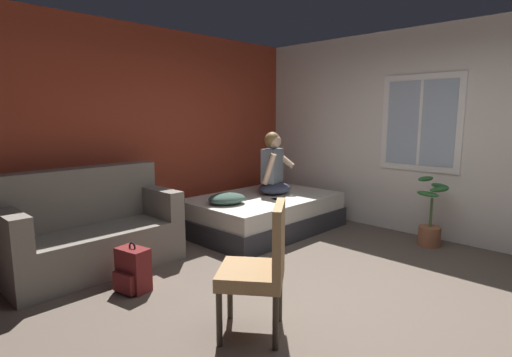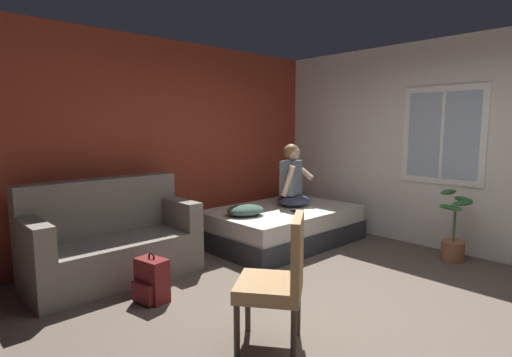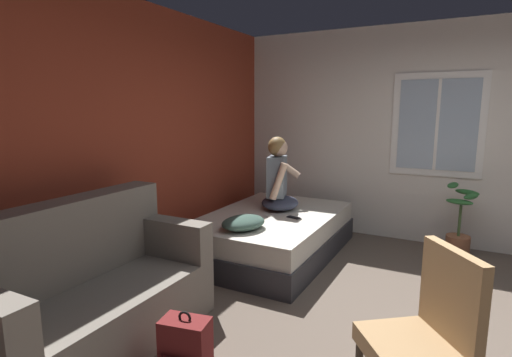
{
  "view_description": "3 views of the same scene",
  "coord_description": "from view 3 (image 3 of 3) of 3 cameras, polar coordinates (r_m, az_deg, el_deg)",
  "views": [
    {
      "loc": [
        -2.78,
        -1.7,
        1.6
      ],
      "look_at": [
        0.55,
        1.55,
        0.85
      ],
      "focal_mm": 28.0,
      "sensor_mm": 36.0,
      "label": 1
    },
    {
      "loc": [
        -2.78,
        -1.7,
        1.6
      ],
      "look_at": [
        0.45,
        1.76,
        0.98
      ],
      "focal_mm": 28.0,
      "sensor_mm": 36.0,
      "label": 2
    },
    {
      "loc": [
        -2.88,
        0.07,
        1.68
      ],
      "look_at": [
        -0.07,
        1.56,
        1.12
      ],
      "focal_mm": 28.0,
      "sensor_mm": 36.0,
      "label": 3
    }
  ],
  "objects": [
    {
      "name": "couch",
      "position": [
        3.14,
        -22.69,
        -15.01
      ],
      "size": [
        1.71,
        0.84,
        1.04
      ],
      "color": "slate",
      "rests_on": "ground"
    },
    {
      "name": "bed",
      "position": [
        4.7,
        2.27,
        -7.94
      ],
      "size": [
        2.08,
        1.37,
        0.48
      ],
      "color": "#2D2D33",
      "rests_on": "ground"
    },
    {
      "name": "wall_back_accent",
      "position": [
        4.11,
        -17.47,
        4.9
      ],
      "size": [
        9.85,
        0.16,
        2.7
      ],
      "primitive_type": "cube",
      "color": "#993823",
      "rests_on": "ground"
    },
    {
      "name": "cell_phone",
      "position": [
        4.48,
        5.35,
        -5.56
      ],
      "size": [
        0.1,
        0.16,
        0.01
      ],
      "primitive_type": "cube",
      "rotation": [
        0.0,
        0.0,
        2.9
      ],
      "color": "black",
      "rests_on": "bed"
    },
    {
      "name": "potted_plant",
      "position": [
        5.15,
        27.0,
        -6.67
      ],
      "size": [
        0.39,
        0.37,
        0.85
      ],
      "color": "#995B3D",
      "rests_on": "ground"
    },
    {
      "name": "ground_plane",
      "position": [
        3.33,
        27.0,
        -21.46
      ],
      "size": [
        40.0,
        40.0,
        0.0
      ],
      "primitive_type": "plane",
      "color": "brown"
    },
    {
      "name": "backpack",
      "position": [
        2.73,
        -10.1,
        -23.16
      ],
      "size": [
        0.28,
        0.33,
        0.46
      ],
      "color": "maroon",
      "rests_on": "ground"
    },
    {
      "name": "person_seated",
      "position": [
        4.77,
        3.25,
        -0.24
      ],
      "size": [
        0.62,
        0.57,
        0.88
      ],
      "color": "#383D51",
      "rests_on": "bed"
    },
    {
      "name": "throw_pillow",
      "position": [
        4.03,
        -1.82,
        -6.32
      ],
      "size": [
        0.57,
        0.5,
        0.14
      ],
      "primitive_type": "ellipsoid",
      "rotation": [
        0.0,
        0.0,
        -0.33
      ],
      "color": "#385147",
      "rests_on": "bed"
    },
    {
      "name": "side_chair",
      "position": [
        2.38,
        23.07,
        -19.76
      ],
      "size": [
        0.64,
        0.64,
        0.98
      ],
      "color": "#382D23",
      "rests_on": "ground"
    },
    {
      "name": "wall_side_with_window",
      "position": [
        5.4,
        28.63,
        5.26
      ],
      "size": [
        0.19,
        7.2,
        2.7
      ],
      "color": "silver",
      "rests_on": "ground"
    }
  ]
}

